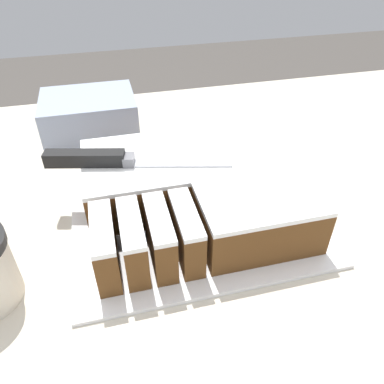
% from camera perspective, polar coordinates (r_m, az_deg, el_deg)
% --- Properties ---
extents(countertop, '(1.40, 1.10, 0.90)m').
position_cam_1_polar(countertop, '(0.94, 3.15, -25.86)').
color(countertop, beige).
rests_on(countertop, ground_plane).
extents(cake_board, '(0.37, 0.33, 0.01)m').
position_cam_1_polar(cake_board, '(0.60, -0.00, -3.10)').
color(cake_board, white).
rests_on(cake_board, countertop).
extents(cake, '(0.32, 0.27, 0.08)m').
position_cam_1_polar(cake, '(0.58, 0.37, 0.33)').
color(cake, brown).
rests_on(cake, cake_board).
extents(knife, '(0.28, 0.09, 0.02)m').
position_cam_1_polar(knife, '(0.58, -13.62, 4.90)').
color(knife, silver).
rests_on(knife, cake).
extents(storage_box, '(0.19, 0.15, 0.08)m').
position_cam_1_polar(storage_box, '(0.84, -15.30, 11.15)').
color(storage_box, '#8C99B2').
rests_on(storage_box, countertop).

